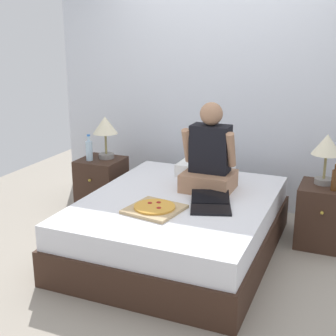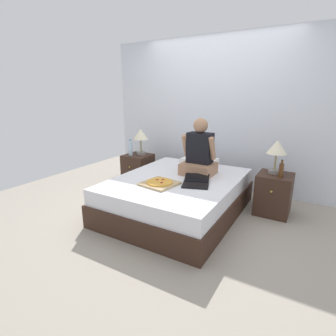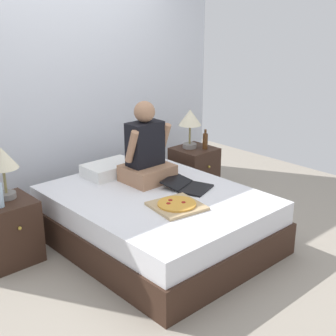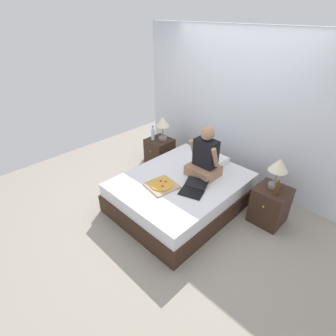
{
  "view_description": "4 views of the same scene",
  "coord_description": "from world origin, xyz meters",
  "views": [
    {
      "loc": [
        1.36,
        -3.48,
        1.88
      ],
      "look_at": [
        -0.05,
        -0.12,
        0.79
      ],
      "focal_mm": 50.0,
      "sensor_mm": 36.0,
      "label": 1
    },
    {
      "loc": [
        1.58,
        -2.96,
        1.59
      ],
      "look_at": [
        -0.02,
        -0.23,
        0.69
      ],
      "focal_mm": 28.0,
      "sensor_mm": 36.0,
      "label": 2
    },
    {
      "loc": [
        -2.58,
        -2.96,
        2.1
      ],
      "look_at": [
        0.06,
        -0.09,
        0.75
      ],
      "focal_mm": 50.0,
      "sensor_mm": 36.0,
      "label": 3
    },
    {
      "loc": [
        2.16,
        -2.47,
        2.68
      ],
      "look_at": [
        -0.06,
        -0.22,
        0.76
      ],
      "focal_mm": 28.0,
      "sensor_mm": 36.0,
      "label": 4
    }
  ],
  "objects": [
    {
      "name": "ground_plane",
      "position": [
        0.0,
        0.0,
        0.0
      ],
      "size": [
        5.92,
        5.92,
        0.0
      ],
      "primitive_type": "plane",
      "color": "#9E9384"
    },
    {
      "name": "wall_back",
      "position": [
        0.0,
        1.34,
        1.25
      ],
      "size": [
        3.92,
        0.12,
        2.5
      ],
      "primitive_type": "cube",
      "color": "silver",
      "rests_on": "ground"
    },
    {
      "name": "bed",
      "position": [
        0.0,
        0.0,
        0.24
      ],
      "size": [
        1.56,
        1.97,
        0.5
      ],
      "color": "#382319",
      "rests_on": "ground"
    },
    {
      "name": "nightstand_left",
      "position": [
        -1.14,
        0.63,
        0.28
      ],
      "size": [
        0.44,
        0.47,
        0.56
      ],
      "color": "#382319",
      "rests_on": "ground"
    },
    {
      "name": "lamp_on_left_nightstand",
      "position": [
        -1.1,
        0.68,
        0.88
      ],
      "size": [
        0.26,
        0.26,
        0.45
      ],
      "color": "gray",
      "rests_on": "nightstand_left"
    },
    {
      "name": "nightstand_right",
      "position": [
        1.14,
        0.63,
        0.28
      ],
      "size": [
        0.44,
        0.47,
        0.56
      ],
      "color": "#382319",
      "rests_on": "ground"
    },
    {
      "name": "lamp_on_right_nightstand",
      "position": [
        1.11,
        0.68,
        0.88
      ],
      "size": [
        0.26,
        0.26,
        0.45
      ],
      "color": "gray",
      "rests_on": "nightstand_right"
    },
    {
      "name": "beer_bottle",
      "position": [
        1.21,
        0.53,
        0.65
      ],
      "size": [
        0.06,
        0.06,
        0.23
      ],
      "color": "#512D14",
      "rests_on": "nightstand_right"
    },
    {
      "name": "pillow",
      "position": [
        0.0,
        0.7,
        0.56
      ],
      "size": [
        0.52,
        0.34,
        0.12
      ],
      "primitive_type": "cube",
      "color": "white",
      "rests_on": "bed"
    },
    {
      "name": "person_seated",
      "position": [
        0.16,
        0.33,
        0.78
      ],
      "size": [
        0.47,
        0.4,
        0.78
      ],
      "color": "#A37556",
      "rests_on": "bed"
    },
    {
      "name": "laptop",
      "position": [
        0.32,
        -0.11,
        0.52
      ],
      "size": [
        0.43,
        0.49,
        0.07
      ],
      "color": "black",
      "rests_on": "bed"
    },
    {
      "name": "pizza_box",
      "position": [
        -0.07,
        -0.34,
        0.51
      ],
      "size": [
        0.46,
        0.46,
        0.05
      ],
      "color": "tan",
      "rests_on": "bed"
    }
  ]
}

